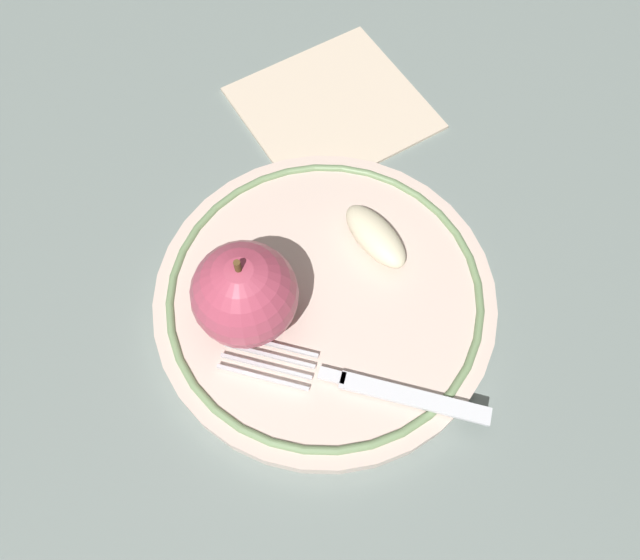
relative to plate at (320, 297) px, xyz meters
The scene contains 6 objects.
ground_plane 0.02m from the plate, 165.29° to the left, with size 2.00×2.00×0.00m, color slate.
plate is the anchor object (origin of this frame).
apple_red_whole 0.07m from the plate, 73.79° to the right, with size 0.07×0.07×0.08m.
apple_slice_front 0.06m from the plate, 131.16° to the left, with size 0.06×0.03×0.02m, color beige.
fork 0.07m from the plate, 17.76° to the left, with size 0.08×0.18×0.00m.
napkin_folded 0.19m from the plate, behind, with size 0.14×0.15×0.01m, color beige.
Camera 1 is at (0.20, -0.02, 0.42)m, focal length 35.00 mm.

